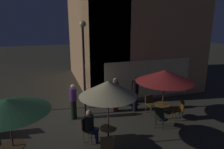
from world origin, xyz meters
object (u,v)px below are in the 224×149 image
object	(u,v)px
patio_umbrella_2	(7,106)
cafe_chair_4	(107,147)
street_lamp_near_corner	(84,54)
patron_standing_1	(73,102)
patron_seated_0	(90,124)
patron_standing_3	(116,95)
patio_umbrella_0	(165,76)
cafe_chair_1	(180,108)
cafe_chair_0	(159,116)
cafe_table_0	(162,109)
cafe_table_1	(108,134)
cafe_chair_3	(87,127)
patio_umbrella_1	(108,89)
cafe_chair_2	(150,102)
patron_standing_2	(135,94)

from	to	relation	value
patio_umbrella_2	cafe_chair_4	world-z (taller)	patio_umbrella_2
street_lamp_near_corner	patron_standing_1	distance (m)	2.21
patron_seated_0	patron_standing_3	world-z (taller)	patron_standing_3
patio_umbrella_0	cafe_chair_1	world-z (taller)	patio_umbrella_0
cafe_chair_0	patron_standing_1	xyz separation A→B (m)	(-3.31, 1.99, 0.28)
cafe_table_0	patio_umbrella_0	size ratio (longest dim) A/B	0.30
street_lamp_near_corner	cafe_table_1	world-z (taller)	street_lamp_near_corner
cafe_chair_0	cafe_chair_3	bearing A→B (deg)	129.42
cafe_chair_0	patron_standing_1	size ratio (longest dim) A/B	0.56
patron_standing_1	patio_umbrella_1	bearing A→B (deg)	-40.97
cafe_table_1	patio_umbrella_2	distance (m)	3.48
patron_seated_0	patron_standing_1	world-z (taller)	patron_standing_1
patio_umbrella_2	patron_standing_1	world-z (taller)	patio_umbrella_2
patio_umbrella_2	patron_standing_3	xyz separation A→B (m)	(4.30, 2.98, -1.19)
cafe_chair_0	patron_seated_0	bearing A→B (deg)	131.22
cafe_table_1	patio_umbrella_0	bearing A→B (deg)	22.83
cafe_chair_1	cafe_chair_3	world-z (taller)	cafe_chair_3
cafe_table_0	cafe_chair_3	xyz separation A→B (m)	(-3.61, -0.67, 0.03)
cafe_table_1	patron_seated_0	xyz separation A→B (m)	(-0.55, 0.47, 0.24)
cafe_chair_2	cafe_chair_3	bearing A→B (deg)	-77.72
patio_umbrella_0	cafe_chair_0	distance (m)	1.74
street_lamp_near_corner	cafe_chair_3	distance (m)	3.34
cafe_table_0	cafe_chair_2	size ratio (longest dim) A/B	0.86
cafe_chair_4	patron_standing_3	xyz separation A→B (m)	(1.49, 3.59, 0.33)
patio_umbrella_2	cafe_chair_4	distance (m)	3.25
patio_umbrella_1	patio_umbrella_2	size ratio (longest dim) A/B	1.03
cafe_table_1	patron_standing_1	xyz separation A→B (m)	(-0.89, 2.58, 0.35)
cafe_chair_1	patron_standing_3	world-z (taller)	patron_standing_3
patron_seated_0	cafe_table_1	bearing A→B (deg)	0.00
patio_umbrella_0	patron_standing_3	bearing A→B (deg)	138.88
street_lamp_near_corner	cafe_chair_3	size ratio (longest dim) A/B	4.59
patio_umbrella_2	patron_standing_3	size ratio (longest dim) A/B	1.40
cafe_table_0	patio_umbrella_0	bearing A→B (deg)	180.00
cafe_chair_0	cafe_chair_2	xyz separation A→B (m)	(0.35, 1.50, -0.01)
cafe_chair_0	cafe_chair_3	distance (m)	3.08
street_lamp_near_corner	patio_umbrella_0	size ratio (longest dim) A/B	1.75
patio_umbrella_1	patio_umbrella_2	xyz separation A→B (m)	(-3.09, -0.23, -0.13)
cafe_chair_3	patron_standing_3	bearing A→B (deg)	90.13
cafe_chair_2	patron_standing_2	distance (m)	0.83
patio_umbrella_0	cafe_chair_2	bearing A→B (deg)	101.63
cafe_chair_3	street_lamp_near_corner	bearing A→B (deg)	121.45
cafe_table_1	cafe_chair_0	distance (m)	2.49
patio_umbrella_1	cafe_chair_1	world-z (taller)	patio_umbrella_1
cafe_chair_4	patron_seated_0	bearing A→B (deg)	30.33
patio_umbrella_0	cafe_chair_3	distance (m)	3.97
patio_umbrella_2	cafe_chair_3	xyz separation A→B (m)	(2.43, 0.79, -1.50)
patron_standing_1	patron_standing_2	distance (m)	3.04
cafe_chair_0	cafe_chair_4	bearing A→B (deg)	156.86
cafe_chair_3	cafe_table_0	bearing A→B (deg)	51.13
cafe_table_0	cafe_chair_0	size ratio (longest dim) A/B	0.82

